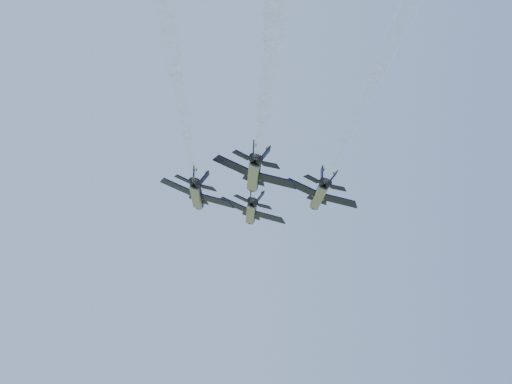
{
  "coord_description": "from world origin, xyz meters",
  "views": [
    {
      "loc": [
        -9.79,
        -113.94,
        61.81
      ],
      "look_at": [
        -0.48,
        0.7,
        94.21
      ],
      "focal_mm": 45.0,
      "sensor_mm": 36.0,
      "label": 1
    }
  ],
  "objects": [
    {
      "name": "jet_lead",
      "position": [
        -0.49,
        12.11,
        93.17
      ],
      "size": [
        13.84,
        18.56,
        5.7
      ],
      "rotation": [
        0.0,
        0.34,
        -0.05
      ],
      "color": "black"
    },
    {
      "name": "jet_slot",
      "position": [
        -1.93,
        -13.31,
        93.17
      ],
      "size": [
        13.84,
        18.56,
        5.7
      ],
      "rotation": [
        0.0,
        0.34,
        -0.05
      ],
      "color": "black"
    },
    {
      "name": "jet_right",
      "position": [
        11.02,
        -1.62,
        93.17
      ],
      "size": [
        13.84,
        18.56,
        5.7
      ],
      "rotation": [
        0.0,
        0.34,
        -0.05
      ],
      "color": "black"
    },
    {
      "name": "jet_left",
      "position": [
        -11.36,
        0.14,
        93.17
      ],
      "size": [
        13.84,
        18.56,
        5.7
      ],
      "rotation": [
        0.0,
        0.34,
        -0.05
      ],
      "color": "black"
    },
    {
      "name": "smoke_trail_lead",
      "position": [
        -3.94,
        -64.41,
        93.21
      ],
      "size": [
        7.03,
        101.41,
        3.64
      ],
      "rotation": [
        0.0,
        0.34,
        -0.05
      ],
      "color": "white"
    }
  ]
}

